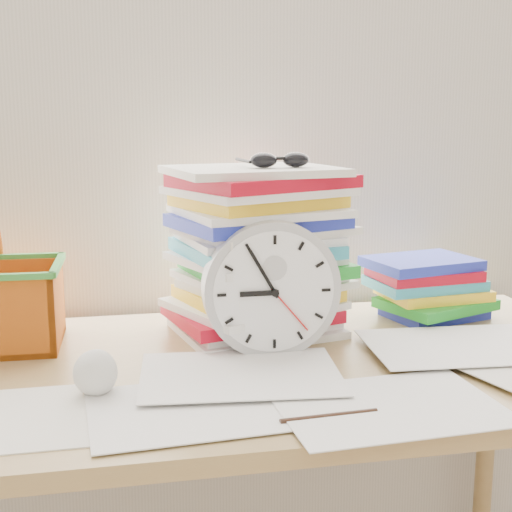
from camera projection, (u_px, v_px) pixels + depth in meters
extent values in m
cube|color=silver|center=(216.00, 37.00, 1.55)|extent=(4.00, 0.04, 2.70)
cube|color=beige|center=(217.00, 60.00, 1.54)|extent=(2.40, 0.01, 2.50)
cube|color=#9B7C48|center=(252.00, 369.00, 1.28)|extent=(1.40, 0.70, 0.03)
cylinder|color=#9B7C48|center=(485.00, 453.00, 1.77)|extent=(0.04, 0.04, 0.72)
cylinder|color=#B3B3B3|center=(271.00, 289.00, 1.29)|extent=(0.25, 0.05, 0.25)
sphere|color=white|center=(95.00, 372.00, 1.12)|extent=(0.07, 0.07, 0.07)
cylinder|color=black|center=(329.00, 417.00, 1.03)|extent=(0.15, 0.02, 0.01)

